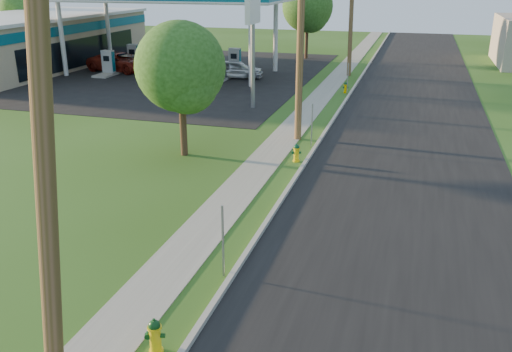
{
  "coord_description": "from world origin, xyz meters",
  "views": [
    {
      "loc": [
        4.57,
        -7.37,
        7.39
      ],
      "look_at": [
        0.0,
        8.0,
        1.4
      ],
      "focal_mm": 38.0,
      "sensor_mm": 36.0,
      "label": 1
    }
  ],
  "objects_px": {
    "fuel_pump_se": "(235,63)",
    "tree_back": "(22,11)",
    "utility_pole_far": "(351,11)",
    "hydrant_far": "(346,88)",
    "fuel_pump_ne": "(217,71)",
    "tree_verge": "(182,71)",
    "hydrant_mid": "(296,153)",
    "fuel_pump_nw": "(109,66)",
    "car_red": "(120,62)",
    "fuel_pump_sw": "(134,58)",
    "utility_pole_mid": "(301,32)",
    "hydrant_near": "(155,336)",
    "car_silver": "(236,69)",
    "price_pylon": "(253,12)",
    "utility_pole_near": "(44,161)",
    "tree_lot": "(308,9)"
  },
  "relations": [
    {
      "from": "utility_pole_far",
      "to": "fuel_pump_se",
      "type": "height_order",
      "value": "utility_pole_far"
    },
    {
      "from": "utility_pole_mid",
      "to": "utility_pole_far",
      "type": "height_order",
      "value": "utility_pole_mid"
    },
    {
      "from": "fuel_pump_nw",
      "to": "fuel_pump_ne",
      "type": "xyz_separation_m",
      "value": [
        9.0,
        0.0,
        0.0
      ]
    },
    {
      "from": "fuel_pump_se",
      "to": "car_silver",
      "type": "distance_m",
      "value": 2.75
    },
    {
      "from": "hydrant_far",
      "to": "fuel_pump_sw",
      "type": "bearing_deg",
      "value": 163.24
    },
    {
      "from": "fuel_pump_ne",
      "to": "hydrant_mid",
      "type": "distance_m",
      "value": 18.85
    },
    {
      "from": "utility_pole_far",
      "to": "hydrant_far",
      "type": "relative_size",
      "value": 12.85
    },
    {
      "from": "price_pylon",
      "to": "tree_back",
      "type": "relative_size",
      "value": 1.1
    },
    {
      "from": "hydrant_near",
      "to": "car_silver",
      "type": "relative_size",
      "value": 0.2
    },
    {
      "from": "fuel_pump_se",
      "to": "hydrant_near",
      "type": "bearing_deg",
      "value": -74.08
    },
    {
      "from": "fuel_pump_se",
      "to": "hydrant_near",
      "type": "xyz_separation_m",
      "value": [
        9.43,
        -33.07,
        -0.32
      ]
    },
    {
      "from": "price_pylon",
      "to": "tree_back",
      "type": "distance_m",
      "value": 32.95
    },
    {
      "from": "tree_verge",
      "to": "utility_pole_mid",
      "type": "bearing_deg",
      "value": 42.85
    },
    {
      "from": "fuel_pump_se",
      "to": "tree_back",
      "type": "distance_m",
      "value": 24.26
    },
    {
      "from": "car_red",
      "to": "car_silver",
      "type": "relative_size",
      "value": 1.36
    },
    {
      "from": "fuel_pump_nw",
      "to": "fuel_pump_sw",
      "type": "bearing_deg",
      "value": 90.0
    },
    {
      "from": "fuel_pump_nw",
      "to": "tree_lot",
      "type": "distance_m",
      "value": 18.77
    },
    {
      "from": "fuel_pump_sw",
      "to": "tree_back",
      "type": "xyz_separation_m",
      "value": [
        -14.52,
        4.95,
        3.3
      ]
    },
    {
      "from": "utility_pole_mid",
      "to": "price_pylon",
      "type": "xyz_separation_m",
      "value": [
        -3.9,
        5.5,
        0.48
      ]
    },
    {
      "from": "car_red",
      "to": "hydrant_mid",
      "type": "bearing_deg",
      "value": -124.78
    },
    {
      "from": "utility_pole_far",
      "to": "hydrant_mid",
      "type": "bearing_deg",
      "value": -88.24
    },
    {
      "from": "fuel_pump_se",
      "to": "tree_back",
      "type": "relative_size",
      "value": 0.51
    },
    {
      "from": "fuel_pump_ne",
      "to": "tree_verge",
      "type": "distance_m",
      "value": 17.73
    },
    {
      "from": "fuel_pump_sw",
      "to": "tree_verge",
      "type": "height_order",
      "value": "tree_verge"
    },
    {
      "from": "hydrant_mid",
      "to": "car_red",
      "type": "distance_m",
      "value": 25.74
    },
    {
      "from": "fuel_pump_sw",
      "to": "tree_back",
      "type": "distance_m",
      "value": 15.69
    },
    {
      "from": "tree_back",
      "to": "car_red",
      "type": "relative_size",
      "value": 1.15
    },
    {
      "from": "utility_pole_near",
      "to": "car_red",
      "type": "bearing_deg",
      "value": 118.64
    },
    {
      "from": "tree_lot",
      "to": "car_red",
      "type": "height_order",
      "value": "tree_lot"
    },
    {
      "from": "utility_pole_near",
      "to": "fuel_pump_nw",
      "type": "bearing_deg",
      "value": 120.0
    },
    {
      "from": "fuel_pump_se",
      "to": "hydrant_mid",
      "type": "distance_m",
      "value": 22.39
    },
    {
      "from": "utility_pole_near",
      "to": "fuel_pump_nw",
      "type": "distance_m",
      "value": 36.03
    },
    {
      "from": "fuel_pump_sw",
      "to": "tree_back",
      "type": "height_order",
      "value": "tree_back"
    },
    {
      "from": "tree_back",
      "to": "car_red",
      "type": "xyz_separation_m",
      "value": [
        14.59,
        -7.28,
        -3.27
      ]
    },
    {
      "from": "utility_pole_far",
      "to": "fuel_pump_se",
      "type": "distance_m",
      "value": 9.84
    },
    {
      "from": "utility_pole_mid",
      "to": "hydrant_mid",
      "type": "relative_size",
      "value": 12.58
    },
    {
      "from": "tree_verge",
      "to": "car_silver",
      "type": "height_order",
      "value": "tree_verge"
    },
    {
      "from": "fuel_pump_ne",
      "to": "fuel_pump_se",
      "type": "distance_m",
      "value": 4.0
    },
    {
      "from": "tree_verge",
      "to": "car_red",
      "type": "height_order",
      "value": "tree_verge"
    },
    {
      "from": "fuel_pump_se",
      "to": "hydrant_far",
      "type": "xyz_separation_m",
      "value": [
        9.62,
        -5.61,
        -0.36
      ]
    },
    {
      "from": "utility_pole_mid",
      "to": "hydrant_far",
      "type": "distance_m",
      "value": 12.3
    },
    {
      "from": "tree_verge",
      "to": "car_red",
      "type": "bearing_deg",
      "value": 126.58
    },
    {
      "from": "tree_lot",
      "to": "utility_pole_mid",
      "type": "bearing_deg",
      "value": -79.43
    },
    {
      "from": "utility_pole_mid",
      "to": "hydrant_mid",
      "type": "distance_m",
      "value": 5.65
    },
    {
      "from": "fuel_pump_ne",
      "to": "tree_back",
      "type": "xyz_separation_m",
      "value": [
        -23.52,
        8.95,
        3.3
      ]
    },
    {
      "from": "hydrant_near",
      "to": "car_silver",
      "type": "height_order",
      "value": "car_silver"
    },
    {
      "from": "hydrant_mid",
      "to": "car_silver",
      "type": "distance_m",
      "value": 19.64
    },
    {
      "from": "fuel_pump_se",
      "to": "hydrant_near",
      "type": "relative_size",
      "value": 3.9
    },
    {
      "from": "fuel_pump_ne",
      "to": "hydrant_mid",
      "type": "bearing_deg",
      "value": -59.54
    },
    {
      "from": "utility_pole_mid",
      "to": "price_pylon",
      "type": "relative_size",
      "value": 1.43
    }
  ]
}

